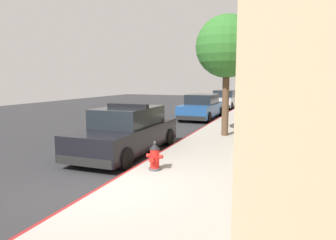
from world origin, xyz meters
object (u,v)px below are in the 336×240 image
at_px(parked_car_silver_ahead, 202,107).
at_px(police_cruiser, 127,132).
at_px(parked_car_dark_far, 225,99).
at_px(street_tree, 227,47).
at_px(fire_hydrant, 155,157).

bearing_deg(parked_car_silver_ahead, police_cruiser, -90.16).
height_order(parked_car_dark_far, street_tree, street_tree).
distance_m(parked_car_dark_far, street_tree, 14.73).
xyz_separation_m(parked_car_dark_far, street_tree, (2.61, -14.17, 3.06)).
xyz_separation_m(parked_car_silver_ahead, fire_hydrant, (1.81, -11.73, -0.24)).
bearing_deg(street_tree, parked_car_silver_ahead, 113.02).
height_order(police_cruiser, parked_car_silver_ahead, police_cruiser).
distance_m(parked_car_dark_far, fire_hydrant, 19.87).
bearing_deg(police_cruiser, fire_hydrant, -46.23).
distance_m(police_cruiser, parked_car_silver_ahead, 9.81).
bearing_deg(parked_car_dark_far, fire_hydrant, -84.76).
distance_m(parked_car_silver_ahead, street_tree, 7.32).
xyz_separation_m(police_cruiser, parked_car_silver_ahead, (0.03, 9.81, -0.00)).
distance_m(parked_car_silver_ahead, fire_hydrant, 11.87).
relative_size(police_cruiser, parked_car_dark_far, 1.00).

